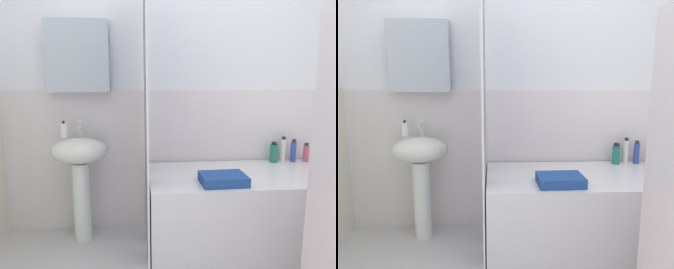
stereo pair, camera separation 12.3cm
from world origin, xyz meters
The scene contains 11 objects.
wall_back_tiled centered at (-0.05, 1.26, 1.14)m, with size 3.60×0.18×2.40m.
sink centered at (-0.88, 1.03, 0.62)m, with size 0.44×0.34×0.84m.
faucet centered at (-0.88, 1.11, 0.90)m, with size 0.03×0.12×0.12m.
soap_dispenser centered at (-1.01, 1.08, 0.90)m, with size 0.06×0.06×0.13m.
bathtub centered at (0.39, 0.84, 0.29)m, with size 1.49×0.75×0.58m, color silver.
shower_curtain centered at (-0.37, 0.84, 1.00)m, with size 0.01×0.75×2.00m.
conditioner_bottle centered at (1.04, 1.13, 0.65)m, with size 0.05×0.05×0.17m.
lotion_bottle centered at (0.92, 1.14, 0.67)m, with size 0.05×0.05×0.20m.
shampoo_bottle centered at (0.84, 1.17, 0.68)m, with size 0.05×0.05×0.22m.
body_wash_bottle centered at (0.74, 1.13, 0.66)m, with size 0.07×0.07×0.18m.
towel_folded centered at (0.16, 0.63, 0.61)m, with size 0.31×0.24×0.07m, color navy.
Camera 1 is at (-0.43, -1.45, 1.32)m, focal length 34.04 mm.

